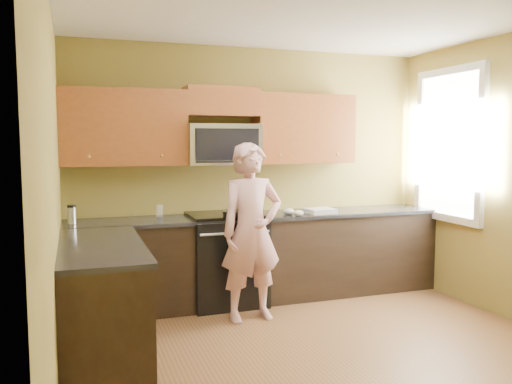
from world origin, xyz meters
name	(u,v)px	position (x,y,z in m)	size (l,w,h in m)	color
floor	(335,361)	(0.00, 0.00, 0.00)	(4.00, 4.00, 0.00)	brown
ceiling	(341,2)	(0.00, 0.00, 2.70)	(4.00, 4.00, 0.00)	white
wall_back	(252,172)	(0.00, 2.00, 1.35)	(4.00, 4.00, 0.00)	olive
wall_left	(53,196)	(-2.00, 0.00, 1.35)	(4.00, 4.00, 0.00)	olive
cabinet_back_run	(261,259)	(0.00, 1.70, 0.44)	(4.00, 0.60, 0.88)	black
cabinet_left_run	(102,305)	(-1.70, 0.60, 0.44)	(0.60, 1.60, 0.88)	black
countertop_back	(262,216)	(0.00, 1.69, 0.90)	(4.00, 0.62, 0.04)	black
countertop_left	(101,246)	(-1.69, 0.60, 0.90)	(0.62, 1.60, 0.04)	black
stove	(226,259)	(-0.40, 1.68, 0.47)	(0.76, 0.65, 0.95)	black
microwave	(222,164)	(-0.40, 1.80, 1.45)	(0.76, 0.40, 0.42)	silver
upper_cab_left	(125,166)	(-1.39, 1.83, 1.45)	(1.22, 0.33, 0.75)	brown
upper_cab_right	(303,163)	(0.54, 1.83, 1.45)	(1.12, 0.33, 0.75)	brown
upper_cab_over_mw	(221,102)	(-0.40, 1.83, 2.10)	(0.76, 0.33, 0.30)	brown
window	(449,145)	(1.98, 1.20, 1.65)	(0.06, 1.06, 1.66)	white
woman	(252,232)	(-0.30, 1.13, 0.84)	(0.61, 0.40, 1.68)	#D86C75
frying_pan	(235,216)	(-0.37, 1.45, 0.95)	(0.24, 0.43, 0.06)	black
butter_tub	(249,216)	(-0.17, 1.60, 0.92)	(0.13, 0.13, 0.10)	yellow
toast_slice	(313,213)	(0.54, 1.56, 0.93)	(0.11, 0.11, 0.01)	#B27F47
napkin_a	(298,213)	(0.32, 1.45, 0.95)	(0.11, 0.12, 0.06)	silver
napkin_b	(289,211)	(0.26, 1.58, 0.95)	(0.12, 0.13, 0.07)	silver
dish_towel	(320,211)	(0.63, 1.57, 0.95)	(0.30, 0.24, 0.05)	silver
travel_mug	(72,224)	(-1.90, 1.68, 0.92)	(0.08, 0.08, 0.17)	silver
glass_a	(160,211)	(-1.05, 1.88, 0.98)	(0.07, 0.07, 0.12)	silver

